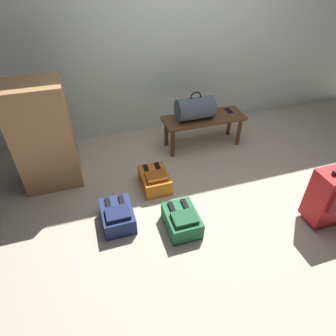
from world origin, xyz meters
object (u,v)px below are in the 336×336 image
Objects in this scene: backpack_green at (182,220)px; side_cabinet at (44,136)px; duffel_bag_slate at (195,108)px; backpack_navy at (118,216)px; bench at (204,121)px; cell_phone at (228,110)px; suitcase_upright_red at (333,195)px; backpack_orange at (155,180)px.

side_cabinet is at bearing 135.53° from backpack_green.
backpack_green is 0.35× the size of side_cabinet.
duffel_bag_slate is 1.16× the size of backpack_navy.
bench reaches higher than backpack_green.
cell_phone is at bearing 6.66° from duffel_bag_slate.
cell_phone is at bearing 98.14° from suitcase_upright_red.
backpack_green is (-1.30, 0.31, -0.21)m from suitcase_upright_red.
backpack_orange is (-0.67, -0.61, -0.43)m from duffel_bag_slate.
suitcase_upright_red is (0.58, -1.53, -0.03)m from bench.
backpack_navy is at bearing -141.65° from bench.
cell_phone reaches higher than backpack_orange.
cell_phone is 0.38× the size of backpack_navy.
side_cabinet is at bearing -174.90° from bench.
duffel_bag_slate is 1.16× the size of backpack_green.
side_cabinet reaches higher than backpack_navy.
backpack_green is (-0.59, -1.23, -0.43)m from duffel_bag_slate.
duffel_bag_slate reaches higher than backpack_orange.
cell_phone is 0.24× the size of suitcase_upright_red.
backpack_navy is at bearing -139.91° from backpack_orange.
cell_phone is at bearing 29.89° from backpack_orange.
duffel_bag_slate is 0.74× the size of suitcase_upright_red.
side_cabinet is (-0.54, 0.83, 0.46)m from backpack_navy.
side_cabinet is (-2.16, -0.22, 0.15)m from cell_phone.
backpack_orange is (-1.16, -0.66, -0.31)m from cell_phone.
bench is at bearing 5.10° from side_cabinet.
duffel_bag_slate is (-0.12, 0.00, 0.19)m from bench.
suitcase_upright_red is at bearing -69.11° from bench.
suitcase_upright_red is 1.68m from backpack_orange.
suitcase_upright_red is at bearing -33.74° from backpack_orange.
bench is 0.37m from cell_phone.
side_cabinet reaches higher than bench.
duffel_bag_slate is at bearing 5.47° from side_cabinet.
backpack_green is (-1.07, -1.28, -0.31)m from cell_phone.
cell_phone is 0.13× the size of side_cabinet.
cell_phone is 1.37m from backpack_orange.
backpack_orange is 0.60m from backpack_navy.
bench is 0.91× the size of side_cabinet.
backpack_green is (-0.72, -1.23, -0.24)m from bench.
suitcase_upright_red reaches higher than cell_phone.
bench is at bearing 59.67° from backpack_green.
backpack_orange is at bearing -24.02° from side_cabinet.
backpack_green is at bearing -115.86° from duffel_bag_slate.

